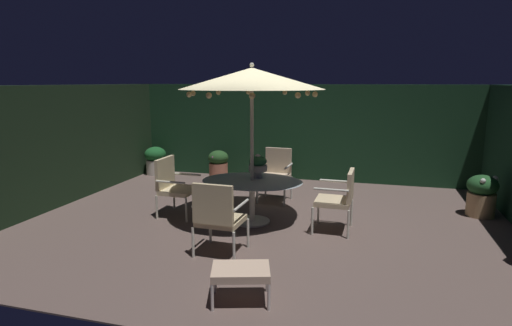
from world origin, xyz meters
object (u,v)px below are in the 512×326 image
(patio_chair_northeast, at_px, (173,183))
(potted_plant_back_left, at_px, (482,195))
(potted_plant_right_far, at_px, (218,164))
(patio_umbrella, at_px, (252,79))
(patio_chair_east, at_px, (218,214))
(centerpiece_planter, at_px, (258,164))
(potted_plant_left_near, at_px, (281,168))
(patio_dining_table, at_px, (252,188))
(ottoman_footrest, at_px, (241,272))
(patio_chair_southeast, at_px, (340,196))
(potted_plant_left_far, at_px, (156,160))
(patio_chair_north, at_px, (276,171))

(patio_chair_northeast, distance_m, potted_plant_back_left, 5.25)
(potted_plant_right_far, bearing_deg, patio_umbrella, -59.43)
(patio_chair_northeast, height_order, patio_chair_east, patio_chair_east)
(centerpiece_planter, xyz_separation_m, potted_plant_left_near, (-0.19, 2.66, -0.62))
(centerpiece_planter, bearing_deg, patio_chair_northeast, -172.62)
(patio_dining_table, bearing_deg, potted_plant_left_near, 92.96)
(patio_dining_table, height_order, ottoman_footrest, patio_dining_table)
(ottoman_footrest, bearing_deg, potted_plant_right_far, 113.02)
(patio_dining_table, distance_m, patio_umbrella, 1.72)
(potted_plant_back_left, bearing_deg, patio_dining_table, -159.55)
(patio_chair_southeast, distance_m, potted_plant_back_left, 2.68)
(patio_dining_table, relative_size, potted_plant_left_far, 2.39)
(patio_chair_northeast, height_order, potted_plant_left_far, patio_chair_northeast)
(patio_chair_east, relative_size, patio_chair_southeast, 1.05)
(patio_chair_southeast, xyz_separation_m, potted_plant_back_left, (2.27, 1.41, -0.18))
(patio_umbrella, bearing_deg, ottoman_footrest, -76.53)
(patio_umbrella, xyz_separation_m, ottoman_footrest, (0.58, -2.44, -1.98))
(ottoman_footrest, bearing_deg, patio_chair_northeast, 128.90)
(potted_plant_left_near, bearing_deg, ottoman_footrest, -82.15)
(patio_umbrella, distance_m, patio_chair_southeast, 2.23)
(patio_umbrella, distance_m, centerpiece_planter, 1.39)
(potted_plant_left_near, distance_m, potted_plant_back_left, 4.10)
(potted_plant_right_far, bearing_deg, potted_plant_left_far, 176.49)
(patio_chair_northeast, height_order, ottoman_footrest, patio_chair_northeast)
(patio_umbrella, distance_m, patio_chair_north, 2.22)
(centerpiece_planter, bearing_deg, ottoman_footrest, -78.37)
(patio_chair_northeast, xyz_separation_m, ottoman_footrest, (1.99, -2.47, -0.24))
(centerpiece_planter, relative_size, potted_plant_left_near, 0.62)
(patio_chair_northeast, height_order, potted_plant_right_far, patio_chair_northeast)
(potted_plant_left_far, bearing_deg, patio_chair_southeast, -31.45)
(ottoman_footrest, relative_size, potted_plant_left_near, 1.09)
(patio_chair_northeast, bearing_deg, potted_plant_left_far, 124.05)
(patio_chair_southeast, height_order, potted_plant_left_far, patio_chair_southeast)
(patio_chair_southeast, bearing_deg, potted_plant_back_left, 31.76)
(patio_chair_northeast, distance_m, patio_chair_southeast, 2.80)
(centerpiece_planter, distance_m, patio_chair_north, 1.24)
(centerpiece_planter, bearing_deg, patio_dining_table, -100.48)
(ottoman_footrest, distance_m, potted_plant_back_left, 4.90)
(patio_chair_northeast, relative_size, potted_plant_back_left, 1.39)
(centerpiece_planter, relative_size, potted_plant_right_far, 0.57)
(patio_dining_table, relative_size, patio_chair_north, 1.64)
(patio_chair_southeast, xyz_separation_m, potted_plant_left_near, (-1.54, 2.92, -0.25))
(potted_plant_right_far, distance_m, potted_plant_left_far, 1.69)
(patio_chair_northeast, height_order, potted_plant_back_left, patio_chair_northeast)
(patio_dining_table, height_order, potted_plant_back_left, potted_plant_back_left)
(patio_chair_southeast, relative_size, ottoman_footrest, 1.38)
(patio_chair_north, relative_size, patio_chair_northeast, 1.01)
(patio_chair_north, relative_size, ottoman_footrest, 1.44)
(centerpiece_planter, distance_m, patio_chair_northeast, 1.50)
(patio_chair_northeast, xyz_separation_m, patio_chair_east, (1.35, -1.43, 0.01))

